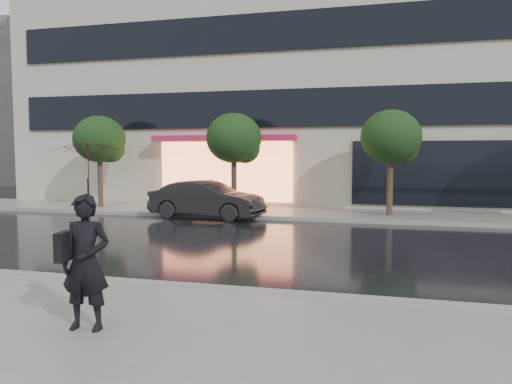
% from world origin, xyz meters
% --- Properties ---
extents(ground, '(120.00, 120.00, 0.00)m').
position_xyz_m(ground, '(0.00, 0.00, 0.00)').
color(ground, black).
rests_on(ground, ground).
extents(sidewalk_near, '(60.00, 4.50, 0.12)m').
position_xyz_m(sidewalk_near, '(0.00, -3.25, 0.06)').
color(sidewalk_near, slate).
rests_on(sidewalk_near, ground).
extents(sidewalk_far, '(60.00, 3.50, 0.12)m').
position_xyz_m(sidewalk_far, '(0.00, 10.25, 0.06)').
color(sidewalk_far, slate).
rests_on(sidewalk_far, ground).
extents(curb_near, '(60.00, 0.25, 0.14)m').
position_xyz_m(curb_near, '(0.00, -1.00, 0.07)').
color(curb_near, gray).
rests_on(curb_near, ground).
extents(curb_far, '(60.00, 0.25, 0.14)m').
position_xyz_m(curb_far, '(0.00, 8.50, 0.07)').
color(curb_far, gray).
rests_on(curb_far, ground).
extents(office_building, '(30.00, 12.76, 18.00)m').
position_xyz_m(office_building, '(-0.00, 17.97, 9.00)').
color(office_building, '#B6AE9A').
rests_on(office_building, ground).
extents(bg_building_left, '(14.00, 10.00, 12.00)m').
position_xyz_m(bg_building_left, '(-28.00, 26.00, 6.00)').
color(bg_building_left, '#59544F').
rests_on(bg_building_left, ground).
extents(tree_far_west, '(2.20, 2.20, 3.99)m').
position_xyz_m(tree_far_west, '(-8.94, 10.03, 2.92)').
color(tree_far_west, '#33261C').
rests_on(tree_far_west, ground).
extents(tree_mid_west, '(2.20, 2.20, 3.99)m').
position_xyz_m(tree_mid_west, '(-2.94, 10.03, 2.92)').
color(tree_mid_west, '#33261C').
rests_on(tree_mid_west, ground).
extents(tree_mid_east, '(2.20, 2.20, 3.99)m').
position_xyz_m(tree_mid_east, '(3.06, 10.03, 2.92)').
color(tree_mid_east, '#33261C').
rests_on(tree_mid_east, ground).
extents(parked_car, '(4.36, 1.90, 1.39)m').
position_xyz_m(parked_car, '(-3.52, 8.30, 0.70)').
color(parked_car, black).
rests_on(parked_car, ground).
extents(pedestrian_with_umbrella, '(1.07, 1.09, 2.47)m').
position_xyz_m(pedestrian_with_umbrella, '(-0.83, -3.33, 1.72)').
color(pedestrian_with_umbrella, black).
rests_on(pedestrian_with_umbrella, sidewalk_near).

